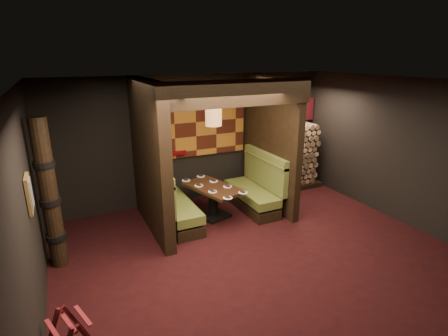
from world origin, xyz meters
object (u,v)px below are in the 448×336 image
booth_bench_right (255,190)px  firewood_stack (288,157)px  dining_table (213,197)px  booth_bench_left (172,206)px  pendant_lamp (213,114)px  totem_column (49,196)px

booth_bench_right → firewood_stack: (1.35, 0.70, 0.42)m
dining_table → booth_bench_left: bearing=178.0°
booth_bench_left → dining_table: bearing=-2.0°
pendant_lamp → dining_table: bearing=90.0°
dining_table → totem_column: totem_column is taller
booth_bench_right → totem_column: 4.10m
booth_bench_right → dining_table: booth_bench_right is taller
dining_table → pendant_lamp: (0.00, -0.05, 1.73)m
pendant_lamp → firewood_stack: (2.38, 0.78, -1.35)m
booth_bench_left → pendant_lamp: bearing=-5.3°
dining_table → firewood_stack: firewood_stack is taller
firewood_stack → booth_bench_right: bearing=-152.7°
firewood_stack → dining_table: bearing=-162.9°
booth_bench_right → dining_table: 1.03m
totem_column → firewood_stack: bearing=13.2°
booth_bench_left → totem_column: size_ratio=0.67×
pendant_lamp → firewood_stack: bearing=18.2°
firewood_stack → pendant_lamp: bearing=-161.8°
booth_bench_left → booth_bench_right: bearing=0.0°
booth_bench_left → booth_bench_right: size_ratio=1.00×
dining_table → firewood_stack: size_ratio=0.82×
pendant_lamp → firewood_stack: pendant_lamp is taller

